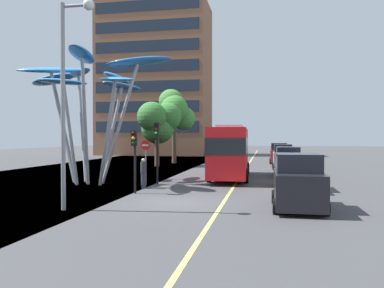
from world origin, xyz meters
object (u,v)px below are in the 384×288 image
(car_parked_near, at_px, (298,183))
(car_side_street, at_px, (283,157))
(red_bus, at_px, (230,150))
(traffic_light_kerb_far, at_px, (157,140))
(pedestrian, at_px, (143,173))
(car_parked_mid, at_px, (294,173))
(car_far_side, at_px, (279,154))
(car_parked_far, at_px, (288,162))
(leaf_sculpture, at_px, (89,81))
(street_lamp, at_px, (69,79))
(traffic_light_kerb_near, at_px, (134,148))
(no_entry_sign, at_px, (146,155))

(car_parked_near, bearing_deg, car_side_street, 89.29)
(red_bus, distance_m, traffic_light_kerb_far, 6.12)
(pedestrian, bearing_deg, car_parked_near, -30.94)
(car_parked_mid, height_order, car_far_side, car_far_side)
(traffic_light_kerb_far, distance_m, car_far_side, 22.81)
(car_parked_far, bearing_deg, car_far_side, 90.79)
(car_far_side, bearing_deg, pedestrian, -109.73)
(leaf_sculpture, relative_size, car_parked_mid, 2.30)
(car_side_street, height_order, street_lamp, street_lamp)
(red_bus, bearing_deg, traffic_light_kerb_near, -116.23)
(red_bus, distance_m, leaf_sculpture, 10.74)
(car_parked_near, bearing_deg, no_entry_sign, 143.06)
(street_lamp, bearing_deg, car_parked_near, 12.47)
(red_bus, distance_m, pedestrian, 7.92)
(car_parked_near, distance_m, street_lamp, 10.19)
(car_parked_mid, xyz_separation_m, pedestrian, (-8.48, -1.29, -0.07))
(car_side_street, height_order, pedestrian, car_side_street)
(car_side_street, distance_m, street_lamp, 24.95)
(car_far_side, bearing_deg, red_bus, -103.24)
(pedestrian, bearing_deg, red_bus, 55.82)
(car_parked_mid, distance_m, car_parked_far, 7.38)
(car_parked_far, bearing_deg, car_parked_mid, -90.60)
(red_bus, height_order, no_entry_sign, red_bus)
(car_parked_near, relative_size, pedestrian, 2.31)
(car_parked_near, xyz_separation_m, car_parked_far, (0.33, 13.61, -0.02))
(traffic_light_kerb_far, relative_size, car_parked_far, 0.85)
(leaf_sculpture, bearing_deg, car_parked_near, -28.70)
(street_lamp, bearing_deg, car_parked_far, 58.96)
(traffic_light_kerb_far, distance_m, car_parked_far, 10.78)
(red_bus, bearing_deg, street_lamp, -111.32)
(traffic_light_kerb_near, relative_size, car_parked_mid, 0.73)
(leaf_sculpture, height_order, traffic_light_kerb_near, leaf_sculpture)
(car_parked_near, relative_size, street_lamp, 0.48)
(traffic_light_kerb_far, xyz_separation_m, car_parked_far, (8.34, 6.61, -1.74))
(car_side_street, bearing_deg, leaf_sculpture, -132.39)
(car_parked_far, bearing_deg, pedestrian, -134.61)
(car_parked_mid, bearing_deg, car_far_side, 90.32)
(traffic_light_kerb_far, bearing_deg, leaf_sculpture, -177.75)
(traffic_light_kerb_far, relative_size, car_side_street, 0.94)
(car_side_street, xyz_separation_m, no_entry_sign, (-8.82, -14.31, 0.75))
(car_parked_near, distance_m, car_side_street, 20.75)
(traffic_light_kerb_near, bearing_deg, traffic_light_kerb_far, 89.55)
(pedestrian, bearing_deg, no_entry_sign, 102.70)
(traffic_light_kerb_far, xyz_separation_m, car_parked_near, (8.01, -7.00, -1.72))
(leaf_sculpture, xyz_separation_m, traffic_light_kerb_near, (4.42, -3.96, -4.14))
(traffic_light_kerb_far, height_order, street_lamp, street_lamp)
(red_bus, xyz_separation_m, car_parked_near, (3.83, -11.41, -1.00))
(car_parked_far, bearing_deg, car_side_street, 90.59)
(red_bus, distance_m, street_lamp, 14.75)
(traffic_light_kerb_near, distance_m, car_parked_far, 13.69)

